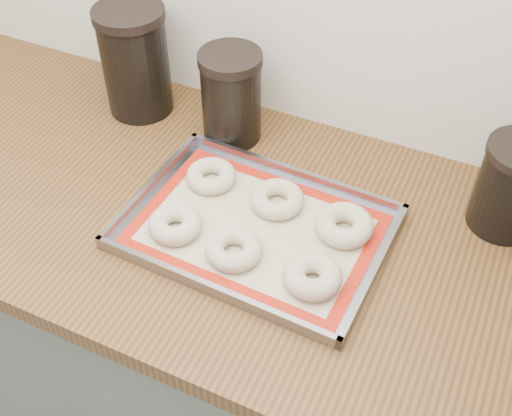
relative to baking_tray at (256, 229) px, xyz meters
The scene contains 12 objects.
cabinet 0.48m from the baking_tray, 54.79° to the left, with size 3.00×0.65×0.86m, color #60685C.
countertop 0.04m from the baking_tray, 54.79° to the left, with size 3.06×0.68×0.04m, color brown.
baking_tray is the anchor object (origin of this frame).
baking_mat 0.00m from the baking_tray, 89.55° to the left, with size 0.43×0.31×0.00m.
bagel_front_left 0.15m from the baking_tray, 153.65° to the right, with size 0.10×0.10×0.04m, color beige.
bagel_front_mid 0.07m from the baking_tray, 97.04° to the right, with size 0.10×0.10×0.03m, color beige.
bagel_front_right 0.15m from the baking_tray, 27.62° to the right, with size 0.10×0.10×0.04m, color beige.
bagel_back_left 0.15m from the baking_tray, 149.38° to the left, with size 0.10×0.10×0.03m, color beige.
bagel_back_mid 0.07m from the baking_tray, 82.76° to the left, with size 0.10×0.10×0.03m, color beige.
bagel_back_right 0.16m from the baking_tray, 22.74° to the left, with size 0.10×0.10×0.04m, color beige.
canister_left 0.47m from the baking_tray, 148.84° to the left, with size 0.15×0.15×0.23m.
canister_mid 0.30m from the baking_tray, 125.17° to the left, with size 0.13×0.13×0.19m.
Camera 1 is at (0.32, 0.94, 1.75)m, focal length 45.00 mm.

